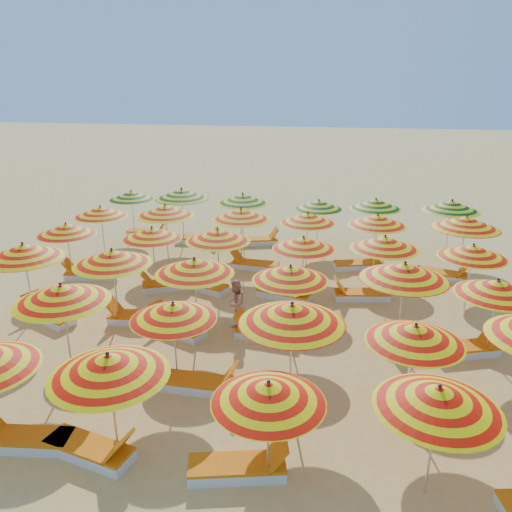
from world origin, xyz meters
name	(u,v)px	position (x,y,z in m)	size (l,w,h in m)	color
ground	(253,312)	(0.00, 0.00, 0.00)	(120.00, 120.00, 0.00)	#DCBD62
umbrella_2	(109,365)	(-1.37, -6.35, 1.95)	(2.15, 2.15, 2.21)	silver
umbrella_3	(268,393)	(1.40, -6.43, 1.78)	(2.51, 2.51, 2.02)	silver
umbrella_4	(438,398)	(4.05, -6.25, 1.87)	(2.04, 2.04, 2.13)	silver
umbrella_7	(61,294)	(-3.68, -3.84, 2.01)	(2.86, 2.86, 2.28)	silver
umbrella_8	(173,312)	(-1.07, -3.85, 1.78)	(1.94, 1.94, 2.03)	silver
umbrella_9	(292,314)	(1.53, -4.10, 2.06)	(2.61, 2.61, 2.34)	silver
umbrella_10	(415,334)	(3.97, -4.06, 1.82)	(2.55, 2.55, 2.06)	silver
umbrella_12	(23,251)	(-6.20, -1.45, 2.04)	(2.41, 2.41, 2.32)	silver
umbrella_13	(112,257)	(-3.63, -1.35, 1.99)	(2.34, 2.34, 2.27)	silver
umbrella_14	(194,266)	(-1.28, -1.52, 1.95)	(2.62, 2.62, 2.21)	silver
umbrella_15	(290,273)	(1.21, -1.34, 1.85)	(2.19, 2.19, 2.10)	silver
umbrella_16	(404,272)	(4.03, -1.26, 2.06)	(2.42, 2.42, 2.34)	silver
umbrella_17	(497,288)	(6.19, -1.41, 1.84)	(2.49, 2.49, 2.09)	silver
umbrella_18	(66,229)	(-6.59, 1.45, 1.81)	(2.37, 2.37, 2.06)	silver
umbrella_19	(152,233)	(-3.60, 1.49, 1.82)	(2.47, 2.47, 2.07)	silver
umbrella_20	(218,235)	(-1.36, 1.30, 1.92)	(2.10, 2.10, 2.19)	silver
umbrella_21	(303,243)	(1.33, 1.35, 1.80)	(2.01, 2.01, 2.05)	silver
umbrella_22	(385,243)	(3.75, 1.44, 1.92)	(2.38, 2.38, 2.18)	silver
umbrella_23	(473,251)	(6.23, 1.28, 1.84)	(2.42, 2.42, 2.09)	silver
umbrella_24	(101,211)	(-6.49, 3.74, 1.84)	(2.51, 2.51, 2.09)	silver
umbrella_25	(165,211)	(-3.91, 3.67, 2.00)	(2.29, 2.29, 2.28)	silver
umbrella_26	(241,214)	(-1.10, 3.70, 1.99)	(2.46, 2.46, 2.26)	silver
umbrella_27	(308,218)	(1.26, 4.06, 1.86)	(2.32, 2.32, 2.12)	silver
umbrella_28	(377,220)	(3.67, 3.97, 1.92)	(2.71, 2.71, 2.18)	silver
umbrella_29	(466,222)	(6.50, 3.62, 2.07)	(2.25, 2.25, 2.35)	silver
umbrella_30	(131,195)	(-6.51, 6.65, 1.81)	(2.56, 2.56, 2.06)	silver
umbrella_31	(182,194)	(-4.09, 6.16, 2.07)	(2.66, 2.66, 2.35)	silver
umbrella_32	(243,199)	(-1.52, 6.16, 1.97)	(2.66, 2.66, 2.24)	silver
umbrella_33	(319,205)	(1.52, 6.47, 1.78)	(2.54, 2.54, 2.03)	silver
umbrella_34	(376,204)	(3.75, 6.47, 1.90)	(2.61, 2.61, 2.16)	silver
umbrella_35	(452,206)	(6.54, 6.25, 2.00)	(2.45, 2.45, 2.27)	silver
lounger_1	(24,439)	(-3.25, -6.37, 0.15)	(1.79, 0.77, 0.69)	white
lounger_2	(91,450)	(-1.87, -6.41, 0.15)	(1.82, 0.97, 0.69)	white
lounger_3	(240,467)	(0.90, -6.38, 0.15)	(1.82, 0.96, 0.69)	white
lounger_6	(200,383)	(-0.48, -4.04, 0.15)	(1.75, 0.63, 0.69)	white
lounger_7	(49,315)	(-5.69, -1.51, 0.15)	(1.82, 1.24, 0.69)	white
lounger_8	(138,317)	(-3.13, -1.19, 0.15)	(1.78, 0.73, 0.69)	white
lounger_9	(176,327)	(-1.87, -1.58, 0.15)	(1.82, 1.25, 0.69)	white
lounger_10	(266,333)	(0.62, -1.51, 0.15)	(1.79, 0.80, 0.69)	white
lounger_11	(417,341)	(4.53, -1.22, 0.15)	(1.83, 1.06, 0.69)	white
lounger_12	(465,349)	(5.68, -1.45, 0.15)	(1.83, 1.12, 0.69)	white
lounger_13	(89,274)	(-6.09, 1.69, 0.15)	(1.81, 0.93, 0.69)	white
lounger_14	(167,285)	(-3.09, 1.22, 0.15)	(1.82, 1.22, 0.69)	white
lounger_15	(202,285)	(-1.95, 1.40, 0.15)	(1.82, 1.20, 0.69)	white
lounger_16	(285,294)	(0.83, 1.13, 0.15)	(1.83, 1.05, 0.69)	white
lounger_17	(360,294)	(3.16, 1.52, 0.15)	(1.80, 0.85, 0.69)	white
lounger_18	(254,265)	(-0.60, 3.56, 0.15)	(1.77, 0.72, 0.69)	white
lounger_19	(359,265)	(3.17, 4.21, 0.15)	(1.82, 1.01, 0.69)	white
lounger_20	(442,274)	(6.00, 3.72, 0.15)	(1.82, 1.03, 0.69)	white
lounger_21	(148,232)	(-5.91, 6.73, 0.15)	(1.77, 0.70, 0.69)	white
lounger_22	(197,239)	(-3.49, 6.13, 0.15)	(1.75, 0.63, 0.69)	white
lounger_23	(258,241)	(-0.92, 6.39, 0.15)	(1.83, 1.04, 0.69)	white
beachgoer_b	(235,303)	(-0.34, -0.88, 0.68)	(0.66, 0.51, 1.36)	tan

